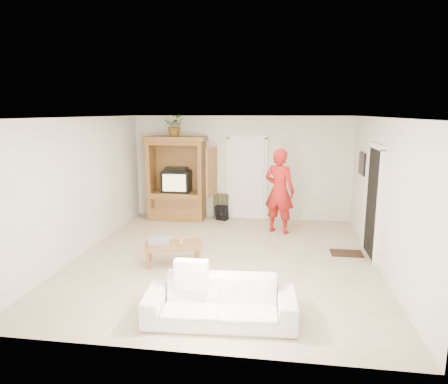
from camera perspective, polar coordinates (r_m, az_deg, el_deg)
The scene contains 19 objects.
floor at distance 7.56m, azimuth 0.06°, elevation -9.50°, with size 6.00×6.00×0.00m, color tan.
ceiling at distance 7.06m, azimuth 0.07°, elevation 10.62°, with size 6.00×6.00×0.00m, color white.
wall_back at distance 10.14m, azimuth 2.48°, elevation 3.47°, with size 5.50×5.50×0.00m, color silver.
wall_front at distance 4.34m, azimuth -5.61°, elevation -7.38°, with size 5.50×5.50×0.00m, color silver.
wall_left at distance 8.06m, azimuth -19.68°, elevation 0.75°, with size 6.00×6.00×0.00m, color silver.
wall_right at distance 7.34m, azimuth 21.84°, elevation -0.39°, with size 6.00×6.00×0.00m, color silver.
armoire at distance 10.15m, azimuth -6.62°, elevation 1.17°, with size 1.82×1.14×2.10m.
door_back at distance 10.14m, azimuth 3.29°, elevation 1.86°, with size 0.85×0.05×2.04m, color white.
doorway_right at distance 7.96m, azimuth 20.53°, elevation -1.49°, with size 0.05×0.90×2.04m, color black.
framed_picture at distance 9.12m, azimuth 19.13°, elevation 3.87°, with size 0.03×0.60×0.48m, color black.
doormat at distance 8.16m, azimuth 17.09°, elevation -8.36°, with size 0.60×0.40×0.02m, color #382316.
plant at distance 9.97m, azimuth -7.00°, elevation 9.40°, with size 0.48×0.41×0.53m, color #4C7238.
man at distance 9.00m, azimuth 7.91°, elevation 0.13°, with size 0.70×0.46×1.91m, color #A51916.
sofa at distance 5.36m, azimuth -0.55°, elevation -15.34°, with size 1.94×0.76×0.57m, color silver.
coffee_table at distance 7.27m, azimuth -7.26°, elevation -7.73°, with size 1.11×0.79×0.37m.
towel at distance 7.31m, azimuth -9.21°, elevation -6.94°, with size 0.38×0.28×0.08m, color #D44665.
candle at distance 7.25m, azimuth -6.14°, elevation -6.94°, with size 0.08×0.08×0.10m, color tan.
backpack_black at distance 10.09m, azimuth -0.31°, elevation -3.03°, with size 0.30×0.17×0.37m, color black, non-canonical shape.
backpack_olive at distance 10.24m, azimuth -0.44°, elevation -2.08°, with size 0.33×0.24×0.62m, color #47442B, non-canonical shape.
Camera 1 is at (1.00, -6.99, 2.69)m, focal length 32.00 mm.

